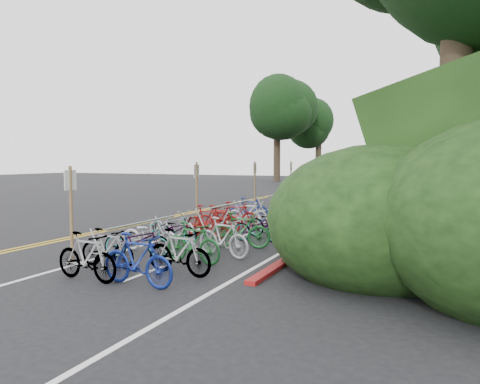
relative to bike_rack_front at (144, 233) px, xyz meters
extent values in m
plane|color=black|center=(-2.53, 1.20, -0.78)|extent=(120.00, 120.00, 0.00)
cube|color=gold|center=(-4.68, 11.20, -0.78)|extent=(0.12, 80.00, 0.01)
cube|color=gold|center=(-4.38, 11.20, -0.78)|extent=(0.12, 80.00, 0.01)
cube|color=silver|center=(-1.53, 11.20, -0.78)|extent=(0.12, 80.00, 0.01)
cube|color=silver|center=(2.67, 11.20, -0.78)|extent=(0.12, 80.00, 0.01)
cube|color=silver|center=(0.57, -0.80, -0.78)|extent=(0.10, 1.60, 0.01)
cube|color=silver|center=(0.57, 5.20, -0.78)|extent=(0.10, 1.60, 0.01)
cube|color=silver|center=(0.57, 11.20, -0.78)|extent=(0.10, 1.60, 0.01)
cube|color=silver|center=(0.57, 17.20, -0.78)|extent=(0.10, 1.60, 0.01)
cube|color=silver|center=(0.57, 23.20, -0.78)|extent=(0.10, 1.60, 0.01)
cube|color=silver|center=(0.57, 29.20, -0.78)|extent=(0.10, 1.60, 0.01)
cube|color=silver|center=(0.57, 35.20, -0.78)|extent=(0.10, 1.60, 0.01)
cube|color=maroon|center=(3.17, 13.20, -0.73)|extent=(0.25, 28.00, 0.10)
cube|color=#382819|center=(3.87, 23.20, -0.70)|extent=(1.40, 44.00, 0.16)
ellipsoid|color=#284C19|center=(4.67, 4.20, 0.26)|extent=(2.00, 2.80, 1.60)
ellipsoid|color=#284C19|center=(5.47, 9.20, 0.77)|extent=(2.60, 3.64, 2.08)
ellipsoid|color=#284C19|center=(6.67, 15.20, 1.21)|extent=(2.20, 3.08, 1.76)
ellipsoid|color=#284C19|center=(5.27, 21.20, 0.78)|extent=(3.00, 4.20, 2.40)
ellipsoid|color=#284C19|center=(5.97, 27.20, 0.94)|extent=(2.40, 3.36, 1.92)
ellipsoid|color=#284C19|center=(7.27, 31.20, 1.63)|extent=(2.80, 3.92, 2.24)
ellipsoid|color=#284C19|center=(4.47, 7.20, 0.12)|extent=(1.80, 2.52, 1.44)
ellipsoid|color=#284C19|center=(7.47, 19.20, 1.82)|extent=(3.20, 4.48, 2.56)
ellipsoid|color=black|center=(5.47, 1.70, 0.43)|extent=(5.28, 6.16, 3.52)
cylinder|color=#2D2319|center=(6.97, 4.20, 3.24)|extent=(0.80, 0.80, 5.64)
cylinder|color=#2D2319|center=(-11.53, 43.20, 2.04)|extent=(0.80, 0.80, 5.64)
ellipsoid|color=black|center=(-11.53, 43.20, 7.17)|extent=(7.71, 7.71, 7.33)
cylinder|color=#2D2319|center=(-8.53, 51.20, 1.82)|extent=(0.78, 0.78, 5.21)
ellipsoid|color=black|center=(-8.53, 51.20, 6.45)|extent=(6.75, 6.75, 6.41)
cylinder|color=#8E929B|center=(0.00, 0.00, 0.27)|extent=(0.05, 2.79, 0.05)
cylinder|color=#8E929B|center=(-0.28, -1.30, -0.26)|extent=(0.53, 0.04, 1.04)
cylinder|color=#8E929B|center=(0.28, -1.30, -0.26)|extent=(0.53, 0.04, 1.04)
cylinder|color=#8E929B|center=(-0.28, 1.30, -0.26)|extent=(0.53, 0.04, 1.04)
cylinder|color=#8E929B|center=(0.28, 1.30, -0.26)|extent=(0.53, 0.04, 1.04)
cylinder|color=#8E929B|center=(0.47, 4.20, 0.37)|extent=(0.05, 3.00, 0.05)
cylinder|color=#8E929B|center=(0.19, 2.80, -0.21)|extent=(0.58, 0.04, 1.13)
cylinder|color=#8E929B|center=(0.75, 2.80, -0.21)|extent=(0.58, 0.04, 1.13)
cylinder|color=#8E929B|center=(0.19, 5.60, -0.21)|extent=(0.58, 0.04, 1.13)
cylinder|color=#8E929B|center=(0.75, 5.60, -0.21)|extent=(0.58, 0.04, 1.13)
cylinder|color=#8E929B|center=(0.47, 9.20, 0.37)|extent=(0.05, 3.00, 0.05)
cylinder|color=#8E929B|center=(0.19, 7.80, -0.21)|extent=(0.58, 0.04, 1.13)
cylinder|color=#8E929B|center=(0.75, 7.80, -0.21)|extent=(0.58, 0.04, 1.13)
cylinder|color=#8E929B|center=(0.19, 10.60, -0.21)|extent=(0.58, 0.04, 1.13)
cylinder|color=#8E929B|center=(0.75, 10.60, -0.21)|extent=(0.58, 0.04, 1.13)
cylinder|color=#8E929B|center=(0.47, 14.20, 0.37)|extent=(0.05, 3.00, 0.05)
cylinder|color=#8E929B|center=(0.19, 12.80, -0.21)|extent=(0.58, 0.04, 1.13)
cylinder|color=#8E929B|center=(0.75, 12.80, -0.21)|extent=(0.58, 0.04, 1.13)
cylinder|color=#8E929B|center=(0.19, 15.60, -0.21)|extent=(0.58, 0.04, 1.13)
cylinder|color=#8E929B|center=(0.75, 15.60, -0.21)|extent=(0.58, 0.04, 1.13)
cylinder|color=#8E929B|center=(0.47, 19.20, 0.37)|extent=(0.05, 3.00, 0.05)
cylinder|color=#8E929B|center=(0.19, 17.80, -0.21)|extent=(0.58, 0.04, 1.13)
cylinder|color=#8E929B|center=(0.75, 17.80, -0.21)|extent=(0.58, 0.04, 1.13)
cylinder|color=#8E929B|center=(0.19, 20.60, -0.21)|extent=(0.58, 0.04, 1.13)
cylinder|color=#8E929B|center=(0.75, 20.60, -0.21)|extent=(0.58, 0.04, 1.13)
cylinder|color=#8E929B|center=(0.47, 24.20, 0.37)|extent=(0.05, 3.00, 0.05)
cylinder|color=#8E929B|center=(0.19, 22.80, -0.21)|extent=(0.58, 0.04, 1.13)
cylinder|color=#8E929B|center=(0.75, 22.80, -0.21)|extent=(0.58, 0.04, 1.13)
cylinder|color=#8E929B|center=(0.19, 25.60, -0.21)|extent=(0.58, 0.04, 1.13)
cylinder|color=#8E929B|center=(0.75, 25.60, -0.21)|extent=(0.58, 0.04, 1.13)
cylinder|color=brown|center=(-1.73, -0.61, 0.43)|extent=(0.08, 0.08, 2.43)
cube|color=silver|center=(-1.73, -0.61, 1.30)|extent=(0.02, 0.40, 0.50)
cylinder|color=brown|center=(-1.93, 6.20, 0.47)|extent=(0.08, 0.08, 2.50)
cube|color=silver|center=(-1.93, 6.20, 1.37)|extent=(0.02, 0.40, 0.50)
cylinder|color=brown|center=(-1.93, 12.20, 0.47)|extent=(0.08, 0.08, 2.50)
cube|color=silver|center=(-1.93, 12.20, 1.37)|extent=(0.02, 0.40, 0.50)
cylinder|color=brown|center=(-1.93, 18.20, 0.47)|extent=(0.08, 0.08, 2.50)
cube|color=silver|center=(-1.93, 18.20, 1.37)|extent=(0.02, 0.40, 0.50)
cylinder|color=brown|center=(-1.93, 24.20, 0.47)|extent=(0.08, 0.08, 2.50)
cube|color=silver|center=(-1.93, 24.20, 1.37)|extent=(0.02, 0.40, 0.50)
imported|color=#9E9EA3|center=(-1.22, 3.25, -0.29)|extent=(0.92, 1.95, 0.98)
imported|color=slate|center=(-0.18, -1.82, -0.26)|extent=(0.68, 1.78, 1.05)
imported|color=navy|center=(1.06, -1.73, -0.23)|extent=(0.69, 1.86, 1.09)
imported|color=slate|center=(-0.60, -0.64, -0.31)|extent=(0.46, 1.57, 0.94)
imported|color=slate|center=(1.37, -0.59, -0.26)|extent=(0.68, 1.77, 1.04)
imported|color=slate|center=(-0.61, 0.56, -0.31)|extent=(1.12, 1.89, 0.94)
imported|color=#144C1E|center=(1.04, 0.61, -0.26)|extent=(0.78, 1.78, 1.03)
imported|color=#9E9EA3|center=(-0.77, 1.37, -0.30)|extent=(0.68, 1.85, 0.96)
imported|color=#9E9EA3|center=(1.43, 1.56, -0.25)|extent=(0.98, 1.83, 1.06)
imported|color=slate|center=(-0.77, 2.82, -0.35)|extent=(0.86, 1.70, 0.85)
imported|color=#144C1E|center=(1.36, 2.89, -0.25)|extent=(0.82, 1.82, 1.06)
imported|color=maroon|center=(-0.37, 4.08, -0.24)|extent=(0.82, 1.88, 1.09)
imported|color=slate|center=(1.47, 4.03, -0.33)|extent=(0.60, 1.71, 0.90)
imported|color=maroon|center=(-0.48, 5.15, -0.29)|extent=(0.48, 1.66, 0.99)
imported|color=slate|center=(1.58, 4.97, -0.29)|extent=(0.81, 1.91, 0.98)
imported|color=maroon|center=(-0.25, 6.10, -0.26)|extent=(0.79, 1.79, 1.04)
imported|color=beige|center=(1.49, 6.07, -0.33)|extent=(0.74, 1.78, 0.91)
imported|color=beige|center=(-0.28, 7.25, -0.30)|extent=(0.91, 1.68, 0.97)
imported|color=slate|center=(1.34, 7.36, -0.37)|extent=(0.58, 1.59, 0.83)
imported|color=navy|center=(-0.77, 8.63, -0.28)|extent=(0.84, 1.72, 1.00)
camera|label=1|loc=(6.77, -9.52, 1.82)|focal=35.00mm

